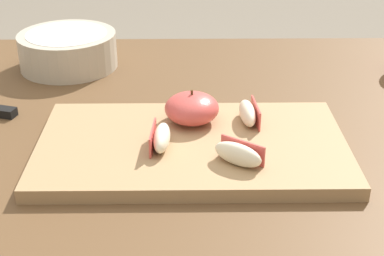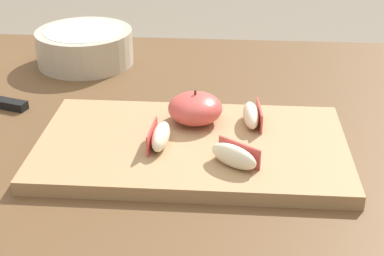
{
  "view_description": "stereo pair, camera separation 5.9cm",
  "coord_description": "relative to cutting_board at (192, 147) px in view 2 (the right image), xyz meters",
  "views": [
    {
      "loc": [
        0.02,
        -0.79,
        1.14
      ],
      "look_at": [
        0.02,
        -0.09,
        0.77
      ],
      "focal_mm": 53.01,
      "sensor_mm": 36.0,
      "label": 1
    },
    {
      "loc": [
        0.08,
        -0.79,
        1.14
      ],
      "look_at": [
        0.02,
        -0.09,
        0.77
      ],
      "focal_mm": 53.01,
      "sensor_mm": 36.0,
      "label": 2
    }
  ],
  "objects": [
    {
      "name": "dining_table",
      "position": [
        -0.02,
        0.09,
        -0.11
      ],
      "size": [
        1.42,
        0.81,
        0.73
      ],
      "color": "brown",
      "rests_on": "ground_plane"
    },
    {
      "name": "cutting_board",
      "position": [
        0.0,
        0.0,
        0.0
      ],
      "size": [
        0.43,
        0.25,
        0.02
      ],
      "color": "#A37F56",
      "rests_on": "dining_table"
    },
    {
      "name": "apple_half_skin_up",
      "position": [
        0.0,
        0.06,
        0.03
      ],
      "size": [
        0.08,
        0.08,
        0.05
      ],
      "color": "#D14C47",
      "rests_on": "cutting_board"
    },
    {
      "name": "apple_wedge_left",
      "position": [
        0.06,
        -0.06,
        0.03
      ],
      "size": [
        0.07,
        0.06,
        0.03
      ],
      "color": "#F4EACC",
      "rests_on": "cutting_board"
    },
    {
      "name": "apple_wedge_right",
      "position": [
        -0.04,
        -0.02,
        0.03
      ],
      "size": [
        0.03,
        0.07,
        0.03
      ],
      "color": "#F4EACC",
      "rests_on": "cutting_board"
    },
    {
      "name": "apple_wedge_middle",
      "position": [
        0.08,
        0.06,
        0.03
      ],
      "size": [
        0.03,
        0.07,
        0.03
      ],
      "color": "#F4EACC",
      "rests_on": "cutting_board"
    },
    {
      "name": "paring_knife",
      "position": [
        -0.33,
        0.13,
        -0.0
      ],
      "size": [
        0.16,
        0.06,
        0.01
      ],
      "color": "silver",
      "rests_on": "dining_table"
    },
    {
      "name": "ceramic_fruit_bowl",
      "position": [
        -0.23,
        0.34,
        0.03
      ],
      "size": [
        0.19,
        0.19,
        0.07
      ],
      "color": "#BCB29E",
      "rests_on": "dining_table"
    }
  ]
}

